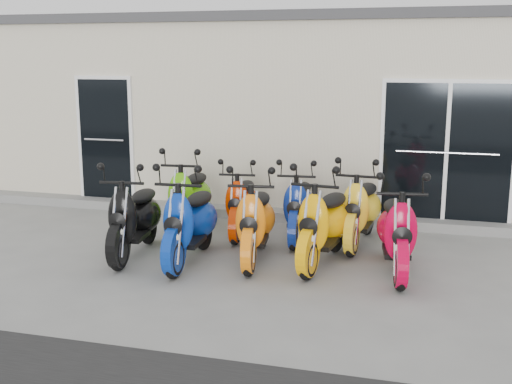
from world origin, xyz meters
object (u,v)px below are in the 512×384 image
scooter_front_orange_a (255,211)px  scooter_back_yellow (361,200)px  scooter_back_red (242,195)px  scooter_back_blue (299,198)px  scooter_front_red (397,220)px  scooter_front_blue (190,211)px  scooter_back_green (189,189)px  scooter_front_orange_b (324,212)px  scooter_front_black (134,207)px

scooter_front_orange_a → scooter_back_yellow: (1.25, 1.10, -0.01)m
scooter_front_orange_a → scooter_back_red: scooter_front_orange_a is taller
scooter_front_orange_a → scooter_back_yellow: bearing=33.5°
scooter_front_orange_a → scooter_back_blue: bearing=65.3°
scooter_back_blue → scooter_front_red: bearing=-43.0°
scooter_front_blue → scooter_back_green: (-0.54, 1.37, -0.01)m
scooter_front_red → scooter_back_red: scooter_front_red is taller
scooter_front_orange_a → scooter_front_orange_b: (0.89, 0.08, 0.02)m
scooter_back_red → scooter_back_blue: bearing=-8.6°
scooter_back_red → scooter_front_orange_b: bearing=-44.2°
scooter_front_orange_b → scooter_back_yellow: 1.08m
scooter_front_black → scooter_front_blue: size_ratio=0.97×
scooter_front_orange_b → scooter_back_red: scooter_front_orange_b is taller
scooter_front_black → scooter_front_blue: bearing=-11.0°
scooter_front_orange_a → scooter_back_blue: size_ratio=1.07×
scooter_front_blue → scooter_front_orange_a: (0.80, 0.30, -0.02)m
scooter_front_blue → scooter_back_yellow: scooter_front_blue is taller
scooter_front_orange_b → scooter_front_orange_a: bearing=-167.4°
scooter_front_blue → scooter_front_orange_b: scooter_front_orange_b is taller
scooter_front_red → scooter_front_blue: bearing=178.0°
scooter_front_orange_a → scooter_back_red: 1.29m
scooter_back_blue → scooter_back_green: bearing=177.7°
scooter_front_red → scooter_back_yellow: (-0.56, 1.11, -0.02)m
scooter_front_orange_a → scooter_back_yellow: 1.66m
scooter_front_blue → scooter_front_orange_b: size_ratio=1.00×
scooter_front_red → scooter_front_orange_a: bearing=171.4°
scooter_front_orange_a → scooter_back_red: (-0.54, 1.17, -0.06)m
scooter_back_green → scooter_back_yellow: bearing=-4.6°
scooter_front_black → scooter_back_blue: scooter_front_black is taller
scooter_front_orange_a → scooter_front_orange_b: scooter_front_orange_b is taller
scooter_front_orange_a → scooter_front_orange_b: bearing=-2.6°
scooter_front_black → scooter_back_blue: size_ratio=1.07×
scooter_front_blue → scooter_front_black: bearing=172.8°
scooter_front_black → scooter_front_orange_b: 2.53m
scooter_back_blue → scooter_back_yellow: size_ratio=0.95×
scooter_front_black → scooter_back_yellow: size_ratio=1.02×
scooter_front_blue → scooter_back_red: size_ratio=1.13×
scooter_front_orange_a → scooter_back_green: scooter_back_green is taller
scooter_front_orange_a → scooter_front_orange_b: size_ratio=0.97×
scooter_back_red → scooter_front_black: bearing=-134.4°
scooter_front_red → scooter_back_blue: 1.86m
scooter_back_green → scooter_back_yellow: scooter_back_green is taller
scooter_back_red → scooter_back_yellow: size_ratio=0.92×
scooter_front_blue → scooter_back_blue: 1.84m
scooter_front_orange_b → scooter_back_blue: 1.20m
scooter_front_red → scooter_back_green: (-3.15, 1.08, 0.00)m
scooter_front_black → scooter_back_red: scooter_front_black is taller
scooter_front_orange_b → scooter_back_green: 2.44m
scooter_back_green → scooter_back_red: (0.80, 0.10, -0.07)m
scooter_front_blue → scooter_front_red: (2.60, 0.29, -0.01)m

